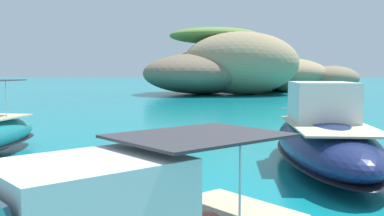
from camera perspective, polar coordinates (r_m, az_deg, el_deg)
name	(u,v)px	position (r m, az deg, el deg)	size (l,w,h in m)	color
islet_large	(226,67)	(64.99, 4.37, 5.15)	(27.21, 24.76, 9.76)	#756651
islet_small	(289,75)	(75.05, 12.23, 4.07)	(23.13, 15.67, 5.46)	#9E8966
motorboat_navy	(324,139)	(16.52, 16.36, -3.74)	(3.26, 10.15, 2.97)	navy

